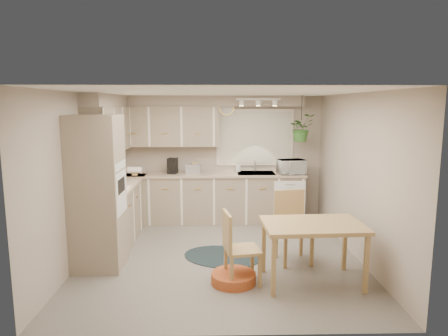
{
  "coord_description": "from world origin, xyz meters",
  "views": [
    {
      "loc": [
        -0.08,
        -5.69,
        2.22
      ],
      "look_at": [
        0.06,
        0.55,
        1.24
      ],
      "focal_mm": 32.0,
      "sensor_mm": 36.0,
      "label": 1
    }
  ],
  "objects_px": {
    "dining_table": "(312,253)",
    "chair_back": "(294,228)",
    "chair_left": "(242,248)",
    "braided_rug": "(222,256)",
    "pet_bed": "(233,278)",
    "microwave": "(291,165)"
  },
  "relations": [
    {
      "from": "chair_back",
      "to": "braided_rug",
      "type": "xyz_separation_m",
      "value": [
        -1.02,
        0.21,
        -0.5
      ]
    },
    {
      "from": "chair_left",
      "to": "chair_back",
      "type": "distance_m",
      "value": 1.02
    },
    {
      "from": "dining_table",
      "to": "chair_back",
      "type": "relative_size",
      "value": 1.21
    },
    {
      "from": "pet_bed",
      "to": "microwave",
      "type": "xyz_separation_m",
      "value": [
        1.21,
        2.64,
        1.04
      ]
    },
    {
      "from": "dining_table",
      "to": "chair_back",
      "type": "xyz_separation_m",
      "value": [
        -0.1,
        0.67,
        0.12
      ]
    },
    {
      "from": "chair_back",
      "to": "pet_bed",
      "type": "distance_m",
      "value": 1.2
    },
    {
      "from": "dining_table",
      "to": "pet_bed",
      "type": "xyz_separation_m",
      "value": [
        -0.99,
        -0.01,
        -0.32
      ]
    },
    {
      "from": "chair_back",
      "to": "pet_bed",
      "type": "xyz_separation_m",
      "value": [
        -0.89,
        -0.67,
        -0.44
      ]
    },
    {
      "from": "dining_table",
      "to": "chair_left",
      "type": "xyz_separation_m",
      "value": [
        -0.88,
        0.0,
        0.08
      ]
    },
    {
      "from": "dining_table",
      "to": "pet_bed",
      "type": "height_order",
      "value": "dining_table"
    },
    {
      "from": "braided_rug",
      "to": "chair_back",
      "type": "bearing_deg",
      "value": -11.75
    },
    {
      "from": "chair_left",
      "to": "microwave",
      "type": "xyz_separation_m",
      "value": [
        1.1,
        2.63,
        0.64
      ]
    },
    {
      "from": "chair_left",
      "to": "microwave",
      "type": "relative_size",
      "value": 1.88
    },
    {
      "from": "dining_table",
      "to": "pet_bed",
      "type": "relative_size",
      "value": 2.17
    },
    {
      "from": "dining_table",
      "to": "chair_back",
      "type": "height_order",
      "value": "chair_back"
    },
    {
      "from": "dining_table",
      "to": "braided_rug",
      "type": "relative_size",
      "value": 1.06
    },
    {
      "from": "braided_rug",
      "to": "pet_bed",
      "type": "distance_m",
      "value": 0.9
    },
    {
      "from": "chair_back",
      "to": "chair_left",
      "type": "bearing_deg",
      "value": 30.55
    },
    {
      "from": "braided_rug",
      "to": "microwave",
      "type": "height_order",
      "value": "microwave"
    },
    {
      "from": "chair_left",
      "to": "microwave",
      "type": "height_order",
      "value": "microwave"
    },
    {
      "from": "microwave",
      "to": "chair_back",
      "type": "bearing_deg",
      "value": -111.03
    },
    {
      "from": "dining_table",
      "to": "microwave",
      "type": "xyz_separation_m",
      "value": [
        0.22,
        2.63,
        0.72
      ]
    }
  ]
}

